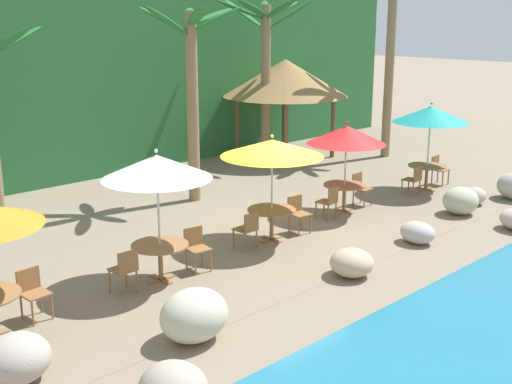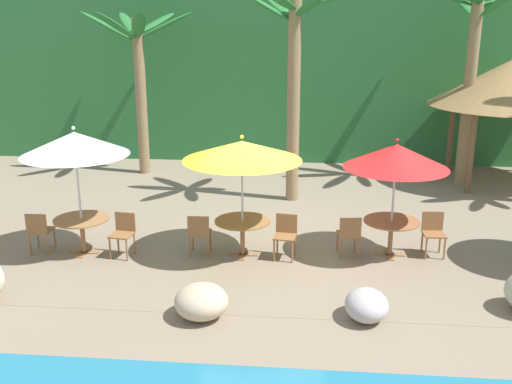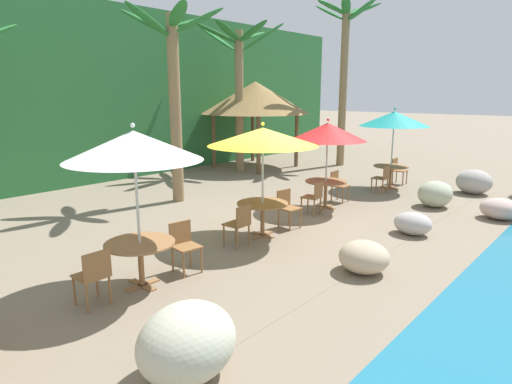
{
  "view_description": "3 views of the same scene",
  "coord_description": "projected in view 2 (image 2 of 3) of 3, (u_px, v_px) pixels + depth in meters",
  "views": [
    {
      "loc": [
        -10.43,
        -10.07,
        4.97
      ],
      "look_at": [
        -0.64,
        0.17,
        1.13
      ],
      "focal_mm": 45.82,
      "sensor_mm": 36.0,
      "label": 1
    },
    {
      "loc": [
        0.86,
        -11.08,
        4.63
      ],
      "look_at": [
        -0.21,
        0.53,
        1.14
      ],
      "focal_mm": 41.67,
      "sensor_mm": 36.0,
      "label": 2
    },
    {
      "loc": [
        -7.36,
        -5.95,
        3.03
      ],
      "look_at": [
        -0.37,
        0.13,
        0.93
      ],
      "focal_mm": 30.76,
      "sensor_mm": 36.0,
      "label": 3
    }
  ],
  "objects": [
    {
      "name": "ground_plane",
      "position": [
        264.0,
        254.0,
        11.97
      ],
      "size": [
        120.0,
        120.0,
        0.0
      ],
      "primitive_type": "plane",
      "color": "gray"
    },
    {
      "name": "terrace_deck",
      "position": [
        264.0,
        254.0,
        11.97
      ],
      "size": [
        18.0,
        5.2,
        0.01
      ],
      "color": "gray",
      "rests_on": "ground"
    },
    {
      "name": "foliage_backdrop",
      "position": [
        286.0,
        66.0,
        19.69
      ],
      "size": [
        28.0,
        2.4,
        6.0
      ],
      "color": "#286633",
      "rests_on": "ground"
    },
    {
      "name": "rock_seawall",
      "position": [
        297.0,
        304.0,
        9.15
      ],
      "size": [
        16.3,
        3.1,
        0.85
      ],
      "color": "#B3ADAB",
      "rests_on": "ground"
    },
    {
      "name": "umbrella_white",
      "position": [
        75.0,
        144.0,
        11.37
      ],
      "size": [
        2.08,
        2.08,
        2.6
      ],
      "color": "silver",
      "rests_on": "ground"
    },
    {
      "name": "dining_table_white",
      "position": [
        82.0,
        224.0,
        11.84
      ],
      "size": [
        1.1,
        1.1,
        0.74
      ],
      "color": "olive",
      "rests_on": "ground"
    },
    {
      "name": "chair_white_seaward",
      "position": [
        123.0,
        231.0,
        11.77
      ],
      "size": [
        0.48,
        0.48,
        0.87
      ],
      "color": "olive",
      "rests_on": "ground"
    },
    {
      "name": "chair_white_inland",
      "position": [
        39.0,
        229.0,
        11.85
      ],
      "size": [
        0.42,
        0.43,
        0.87
      ],
      "color": "olive",
      "rests_on": "ground"
    },
    {
      "name": "umbrella_yellow",
      "position": [
        242.0,
        151.0,
        11.29
      ],
      "size": [
        2.31,
        2.31,
        2.45
      ],
      "color": "silver",
      "rests_on": "ground"
    },
    {
      "name": "dining_table_yellow",
      "position": [
        242.0,
        226.0,
        11.73
      ],
      "size": [
        1.1,
        1.1,
        0.74
      ],
      "color": "olive",
      "rests_on": "ground"
    },
    {
      "name": "chair_yellow_seaward",
      "position": [
        286.0,
        233.0,
        11.67
      ],
      "size": [
        0.47,
        0.47,
        0.87
      ],
      "color": "olive",
      "rests_on": "ground"
    },
    {
      "name": "chair_yellow_inland",
      "position": [
        199.0,
        232.0,
        11.72
      ],
      "size": [
        0.43,
        0.44,
        0.87
      ],
      "color": "olive",
      "rests_on": "ground"
    },
    {
      "name": "umbrella_red",
      "position": [
        396.0,
        156.0,
        11.31
      ],
      "size": [
        2.03,
        2.03,
        2.39
      ],
      "color": "silver",
      "rests_on": "ground"
    },
    {
      "name": "dining_table_red",
      "position": [
        391.0,
        227.0,
        11.72
      ],
      "size": [
        1.1,
        1.1,
        0.74
      ],
      "color": "olive",
      "rests_on": "ground"
    },
    {
      "name": "chair_red_seaward",
      "position": [
        433.0,
        230.0,
        11.8
      ],
      "size": [
        0.44,
        0.45,
        0.87
      ],
      "color": "olive",
      "rests_on": "ground"
    },
    {
      "name": "chair_red_inland",
      "position": [
        349.0,
        233.0,
        11.63
      ],
      "size": [
        0.47,
        0.48,
        0.87
      ],
      "color": "olive",
      "rests_on": "ground"
    },
    {
      "name": "palm_tree_nearest",
      "position": [
        139.0,
        63.0,
        17.18
      ],
      "size": [
        3.24,
        3.14,
        4.77
      ],
      "color": "olive",
      "rests_on": "ground"
    },
    {
      "name": "palm_tree_second",
      "position": [
        294.0,
        61.0,
        14.5
      ],
      "size": [
        2.84,
        2.61,
        5.24
      ],
      "color": "olive",
      "rests_on": "ground"
    },
    {
      "name": "palm_tree_third",
      "position": [
        473.0,
        43.0,
        15.92
      ],
      "size": [
        3.58,
        3.49,
        5.57
      ],
      "color": "olive",
      "rests_on": "ground"
    },
    {
      "name": "palapa_hut",
      "position": [
        512.0,
        83.0,
        16.32
      ],
      "size": [
        4.43,
        4.43,
        3.49
      ],
      "color": "brown",
      "rests_on": "ground"
    }
  ]
}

